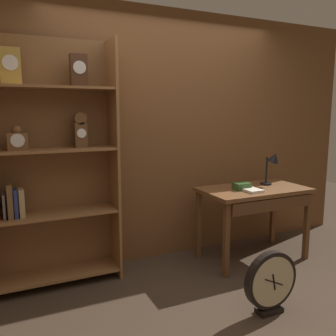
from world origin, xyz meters
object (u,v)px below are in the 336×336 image
workbench (255,198)px  round_clock_large (271,282)px  bookshelf (48,163)px  open_repair_manual (252,190)px  desk_lamp (273,163)px  toolbox_small (242,186)px

workbench → round_clock_large: workbench is taller
bookshelf → open_repair_manual: (1.89, -0.43, -0.33)m
bookshelf → open_repair_manual: bookshelf is taller
open_repair_manual → round_clock_large: (-0.42, -0.81, -0.53)m
desk_lamp → round_clock_large: desk_lamp is taller
bookshelf → open_repair_manual: 1.97m
workbench → toolbox_small: toolbox_small is taller
open_repair_manual → round_clock_large: 1.05m
workbench → toolbox_small: bearing=174.0°
workbench → desk_lamp: bearing=14.4°
toolbox_small → open_repair_manual: toolbox_small is taller
desk_lamp → toolbox_small: (-0.44, -0.05, -0.21)m
bookshelf → round_clock_large: (1.47, -1.23, -0.86)m
desk_lamp → toolbox_small: desk_lamp is taller
bookshelf → workbench: 2.09m
toolbox_small → open_repair_manual: bearing=-67.1°
toolbox_small → round_clock_large: (-0.38, -0.91, -0.55)m
workbench → desk_lamp: 0.45m
workbench → round_clock_large: size_ratio=2.22×
toolbox_small → bookshelf: bearing=170.1°
bookshelf → toolbox_small: bearing=-9.9°
desk_lamp → round_clock_large: (-0.82, -0.97, -0.76)m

